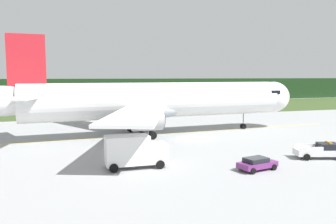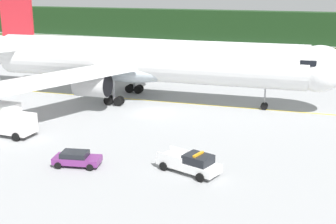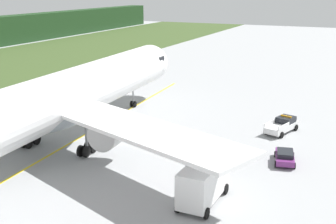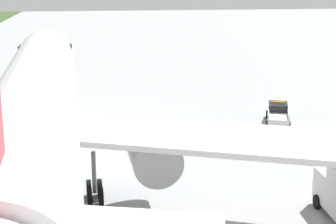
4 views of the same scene
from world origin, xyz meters
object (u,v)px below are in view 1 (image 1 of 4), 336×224
object	(u,v)px
airliner	(156,101)
catering_truck	(134,151)
ops_pickup_truck	(321,151)
staff_car	(257,163)

from	to	relation	value
airliner	catering_truck	world-z (taller)	airliner
catering_truck	ops_pickup_truck	bearing A→B (deg)	-6.65
ops_pickup_truck	catering_truck	xyz separation A→B (m)	(-21.38, 2.49, 0.88)
ops_pickup_truck	catering_truck	bearing A→B (deg)	173.35
catering_truck	staff_car	distance (m)	12.53
airliner	staff_car	bearing A→B (deg)	-79.91
airliner	ops_pickup_truck	bearing A→B (deg)	-56.77
catering_truck	staff_car	xyz separation A→B (m)	(11.62, -4.57, -1.09)
airliner	staff_car	size ratio (longest dim) A/B	12.14
airliner	ops_pickup_truck	xyz separation A→B (m)	(13.91, -21.24, -4.49)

